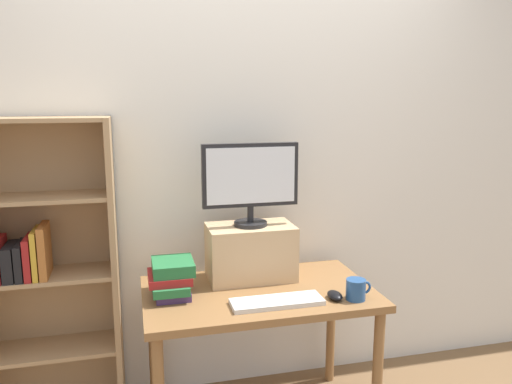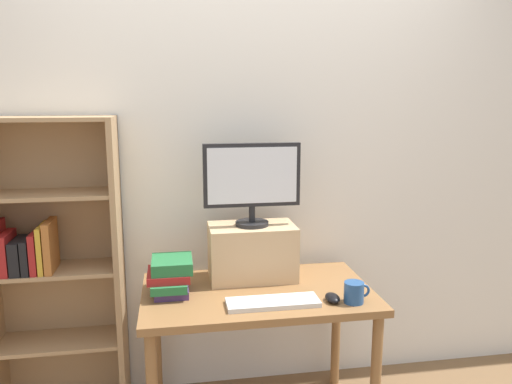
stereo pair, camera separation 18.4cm
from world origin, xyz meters
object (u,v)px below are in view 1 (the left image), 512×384
bookshelf_unit (44,272)px  riser_box (251,252)px  computer_monitor (251,180)px  desk (259,307)px  keyboard (277,302)px  book_stack (171,278)px  computer_mouse (335,295)px  coffee_mug (356,289)px

bookshelf_unit → riser_box: (1.02, -0.12, 0.06)m
riser_box → computer_monitor: bearing=-90.0°
computer_monitor → riser_box: bearing=90.0°
riser_box → desk: bearing=-91.2°
keyboard → book_stack: book_stack is taller
computer_mouse → coffee_mug: 0.10m
riser_box → coffee_mug: riser_box is taller
coffee_mug → keyboard: bearing=174.4°
computer_monitor → desk: bearing=-91.2°
bookshelf_unit → computer_monitor: size_ratio=3.18×
desk → computer_mouse: bearing=-31.6°
keyboard → book_stack: size_ratio=1.61×
riser_box → keyboard: riser_box is taller
computer_monitor → coffee_mug: computer_monitor is taller
bookshelf_unit → coffee_mug: bookshelf_unit is taller
riser_box → keyboard: 0.38m
desk → keyboard: 0.21m
computer_monitor → coffee_mug: (0.41, -0.39, -0.47)m
desk → computer_monitor: 0.63m
riser_box → coffee_mug: (0.41, -0.39, -0.09)m
riser_box → book_stack: riser_box is taller
computer_mouse → desk: bearing=148.4°
bookshelf_unit → keyboard: bookshelf_unit is taller
keyboard → computer_mouse: size_ratio=4.05×
riser_box → keyboard: bearing=-84.3°
bookshelf_unit → riser_box: size_ratio=3.54×
computer_monitor → bookshelf_unit: bearing=172.9°
desk → book_stack: size_ratio=4.25×
riser_box → computer_mouse: bearing=-49.3°
computer_monitor → keyboard: size_ratio=1.16×
computer_mouse → book_stack: 0.77m
keyboard → computer_mouse: bearing=-2.2°
bookshelf_unit → riser_box: bearing=-7.0°
desk → keyboard: keyboard is taller
bookshelf_unit → keyboard: 1.16m
keyboard → coffee_mug: coffee_mug is taller
desk → book_stack: book_stack is taller
riser_box → coffee_mug: 0.57m
bookshelf_unit → book_stack: bookshelf_unit is taller
computer_monitor → book_stack: bearing=-162.4°
bookshelf_unit → book_stack: 0.65m
coffee_mug → desk: bearing=151.7°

